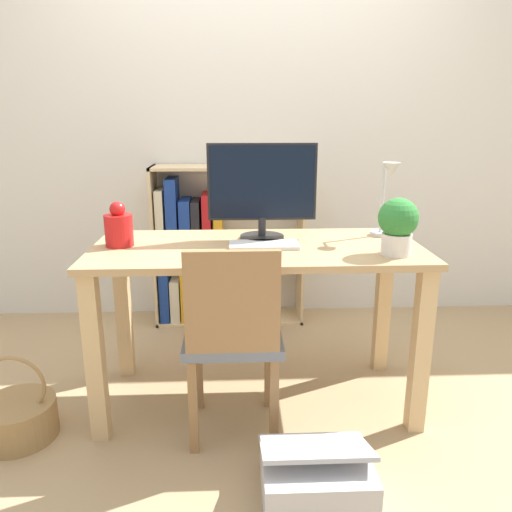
% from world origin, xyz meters
% --- Properties ---
extents(ground_plane, '(10.00, 10.00, 0.00)m').
position_xyz_m(ground_plane, '(0.00, 0.00, 0.00)').
color(ground_plane, tan).
extents(wall_back, '(8.00, 0.05, 2.60)m').
position_xyz_m(wall_back, '(0.00, 1.17, 1.30)').
color(wall_back, silver).
rests_on(wall_back, ground_plane).
extents(desk, '(1.46, 0.66, 0.77)m').
position_xyz_m(desk, '(0.00, 0.00, 0.62)').
color(desk, tan).
rests_on(desk, ground_plane).
extents(monitor, '(0.50, 0.21, 0.44)m').
position_xyz_m(monitor, '(0.03, 0.13, 1.01)').
color(monitor, '#232326').
rests_on(monitor, desk).
extents(keyboard, '(0.31, 0.15, 0.02)m').
position_xyz_m(keyboard, '(0.03, -0.02, 0.78)').
color(keyboard, silver).
rests_on(keyboard, desk).
extents(vase, '(0.12, 0.12, 0.20)m').
position_xyz_m(vase, '(-0.61, 0.02, 0.85)').
color(vase, red).
rests_on(vase, desk).
extents(desk_lamp, '(0.10, 0.19, 0.36)m').
position_xyz_m(desk_lamp, '(0.60, 0.11, 0.98)').
color(desk_lamp, '#B7B7BC').
rests_on(desk_lamp, desk).
extents(potted_plant, '(0.16, 0.16, 0.24)m').
position_xyz_m(potted_plant, '(0.57, -0.18, 0.90)').
color(potted_plant, silver).
rests_on(potted_plant, desk).
extents(chair, '(0.40, 0.40, 0.86)m').
position_xyz_m(chair, '(-0.11, -0.29, 0.47)').
color(chair, slate).
rests_on(chair, ground_plane).
extents(bookshelf, '(0.96, 0.28, 1.02)m').
position_xyz_m(bookshelf, '(-0.32, 1.00, 0.51)').
color(bookshelf, '#D8BC8C').
rests_on(bookshelf, ground_plane).
extents(basket, '(0.32, 0.32, 0.38)m').
position_xyz_m(basket, '(-1.03, -0.26, 0.09)').
color(basket, '#997547').
rests_on(basket, ground_plane).
extents(storage_box, '(0.39, 0.36, 0.25)m').
position_xyz_m(storage_box, '(0.18, -0.69, 0.10)').
color(storage_box, '#B2B2B7').
rests_on(storage_box, ground_plane).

